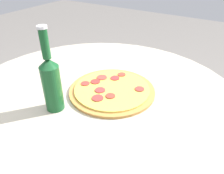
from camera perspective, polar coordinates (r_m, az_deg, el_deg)
table at (r=0.94m, az=-3.37°, el=-11.93°), size 1.09×1.09×0.69m
pizza at (r=0.84m, az=-0.04°, el=-0.69°), size 0.33×0.33×0.02m
beer_bottle at (r=0.73m, az=-15.59°, el=1.43°), size 0.06×0.06×0.29m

